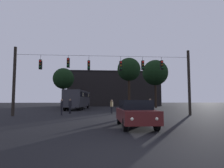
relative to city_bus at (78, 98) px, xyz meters
name	(u,v)px	position (x,y,z in m)	size (l,w,h in m)	color
ground_plane	(102,110)	(3.86, -2.71, -1.87)	(168.00, 168.00, 0.00)	black
overhead_signal_span	(105,75)	(3.85, -13.12, 2.14)	(17.83, 0.44, 6.72)	black
city_bus	(78,98)	(0.00, 0.00, 0.00)	(3.50, 11.18, 3.00)	#2D2D33
car_near_right	(135,113)	(5.26, -21.38, -1.07)	(1.84, 4.35, 1.52)	#511919
pedestrian_crossing_left	(112,106)	(4.79, -10.17, -0.99)	(0.35, 0.42, 1.56)	black
pedestrian_crossing_center	(150,105)	(9.31, -10.13, -0.91)	(0.33, 0.41, 1.69)	black
pedestrian_crossing_right	(70,105)	(0.08, -10.16, -0.93)	(0.35, 0.42, 1.65)	black
pedestrian_near_bus	(62,106)	(-0.47, -12.35, -0.95)	(0.31, 0.40, 1.62)	black
corner_building	(114,89)	(7.56, 18.34, 2.52)	(23.03, 8.06, 8.77)	black
tree_left_silhouette	(155,73)	(14.62, 4.71, 5.04)	(5.04, 5.04, 9.45)	black
tree_behind_building	(64,79)	(-3.75, 7.74, 4.03)	(4.32, 4.32, 8.09)	black
tree_right_far	(129,70)	(8.07, -2.87, 4.36)	(3.63, 3.63, 8.11)	black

